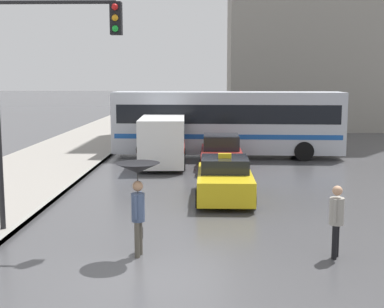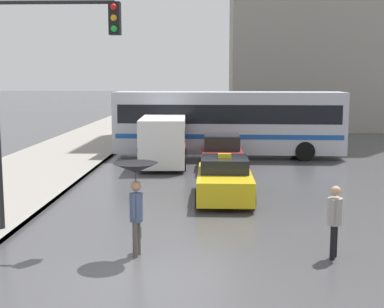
{
  "view_description": "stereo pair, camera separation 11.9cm",
  "coord_description": "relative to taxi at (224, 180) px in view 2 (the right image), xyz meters",
  "views": [
    {
      "loc": [
        1.05,
        -10.39,
        4.11
      ],
      "look_at": [
        0.49,
        8.42,
        1.4
      ],
      "focal_mm": 50.0,
      "sensor_mm": 36.0,
      "label": 1
    },
    {
      "loc": [
        1.17,
        -10.38,
        4.11
      ],
      "look_at": [
        0.49,
        8.42,
        1.4
      ],
      "focal_mm": 50.0,
      "sensor_mm": 36.0,
      "label": 2
    }
  ],
  "objects": [
    {
      "name": "ground_plane",
      "position": [
        -1.62,
        -7.46,
        -0.66
      ],
      "size": [
        300.0,
        300.0,
        0.0
      ],
      "primitive_type": "plane",
      "color": "#424244"
    },
    {
      "name": "pedestrian_with_umbrella",
      "position": [
        -2.16,
        -5.96,
        1.09
      ],
      "size": [
        1.03,
        1.03,
        2.19
      ],
      "rotation": [
        0.0,
        0.0,
        1.39
      ],
      "color": "#4C473D",
      "rests_on": "ground_plane"
    },
    {
      "name": "traffic_light",
      "position": [
        -4.75,
        -4.31,
        3.64
      ],
      "size": [
        3.32,
        0.38,
        6.26
      ],
      "color": "black",
      "rests_on": "ground_plane"
    },
    {
      "name": "city_bus",
      "position": [
        0.43,
        9.77,
        1.21
      ],
      "size": [
        11.76,
        2.98,
        3.37
      ],
      "rotation": [
        0.0,
        0.0,
        1.54
      ],
      "color": "#B2B7C1",
      "rests_on": "ground_plane"
    },
    {
      "name": "ambulance_van",
      "position": [
        -2.69,
        7.09,
        0.61
      ],
      "size": [
        2.26,
        5.4,
        2.28
      ],
      "rotation": [
        0.0,
        0.0,
        3.18
      ],
      "color": "white",
      "rests_on": "ground_plane"
    },
    {
      "name": "taxi",
      "position": [
        0.0,
        0.0,
        0.0
      ],
      "size": [
        1.91,
        4.08,
        1.57
      ],
      "rotation": [
        0.0,
        0.0,
        3.14
      ],
      "color": "gold",
      "rests_on": "ground_plane"
    },
    {
      "name": "sedan_red",
      "position": [
        0.03,
        6.25,
        0.02
      ],
      "size": [
        1.91,
        4.39,
        1.5
      ],
      "rotation": [
        0.0,
        0.0,
        3.14
      ],
      "color": "maroon",
      "rests_on": "ground_plane"
    },
    {
      "name": "pedestrian_man",
      "position": [
        2.36,
        -5.95,
        0.35
      ],
      "size": [
        0.44,
        0.46,
        1.69
      ],
      "rotation": [
        0.0,
        0.0,
        -2.0
      ],
      "color": "black",
      "rests_on": "ground_plane"
    }
  ]
}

